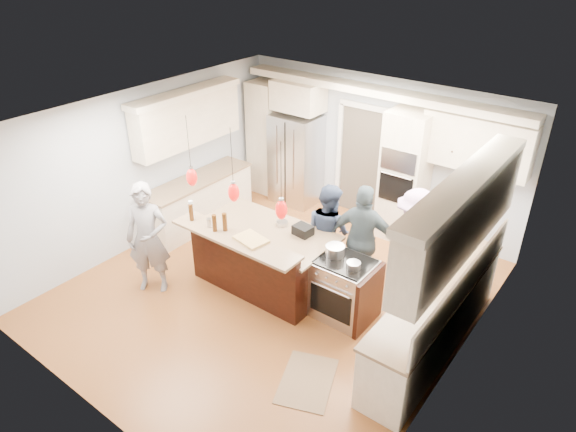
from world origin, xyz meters
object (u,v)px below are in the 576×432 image
(refrigerator, at_px, (296,159))
(island_range, at_px, (345,289))
(kitchen_island, at_px, (264,256))
(person_bar_end, at_px, (148,239))
(person_far_left, at_px, (328,231))

(refrigerator, distance_m, island_range, 3.71)
(refrigerator, distance_m, kitchen_island, 2.91)
(refrigerator, bearing_deg, person_bar_end, -89.49)
(kitchen_island, distance_m, island_range, 1.41)
(kitchen_island, xyz_separation_m, island_range, (1.41, 0.08, -0.03))
(refrigerator, relative_size, person_bar_end, 1.02)
(kitchen_island, height_order, person_bar_end, person_bar_end)
(kitchen_island, bearing_deg, person_far_left, 50.21)
(refrigerator, height_order, island_range, refrigerator)
(island_range, height_order, person_far_left, person_far_left)
(refrigerator, xyz_separation_m, person_far_left, (1.95, -1.79, -0.11))
(refrigerator, height_order, person_far_left, refrigerator)
(person_bar_end, relative_size, person_far_left, 1.11)
(kitchen_island, bearing_deg, person_bar_end, -138.37)
(kitchen_island, distance_m, person_bar_end, 1.74)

